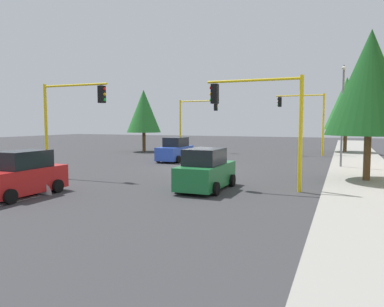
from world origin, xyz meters
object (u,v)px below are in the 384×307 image
(traffic_signal_far_left, at_px, (304,112))
(car_red, at_px, (21,176))
(traffic_signal_far_right, at_px, (195,115))
(tree_roadside_near, at_px, (370,83))
(traffic_signal_near_right, at_px, (69,110))
(tree_roadside_far, at_px, (346,103))
(car_blue, at_px, (175,150))
(traffic_signal_near_left, at_px, (260,110))
(street_lamp_curbside, at_px, (343,105))
(tree_opposite_side, at_px, (144,111))
(car_green, at_px, (206,171))

(traffic_signal_far_left, relative_size, car_red, 1.43)
(traffic_signal_far_right, bearing_deg, tree_roadside_near, 45.35)
(traffic_signal_near_right, distance_m, tree_roadside_near, 16.71)
(traffic_signal_near_right, distance_m, traffic_signal_far_left, 23.03)
(tree_roadside_far, bearing_deg, tree_roadside_near, 2.86)
(traffic_signal_far_right, bearing_deg, car_blue, 12.26)
(traffic_signal_near_left, relative_size, tree_roadside_far, 0.68)
(traffic_signal_far_right, bearing_deg, tree_roadside_far, 104.75)
(car_blue, bearing_deg, car_red, -0.06)
(traffic_signal_far_right, distance_m, street_lamp_curbside, 18.16)
(tree_opposite_side, xyz_separation_m, car_green, (19.06, 14.29, -3.54))
(car_red, bearing_deg, tree_roadside_far, 156.18)
(traffic_signal_near_right, distance_m, tree_opposite_side, 18.78)
(traffic_signal_near_left, height_order, street_lamp_curbside, street_lamp_curbside)
(car_blue, bearing_deg, traffic_signal_near_right, -11.71)
(car_red, relative_size, car_green, 1.01)
(tree_roadside_near, bearing_deg, traffic_signal_near_left, -50.52)
(traffic_signal_near_left, distance_m, car_green, 3.88)
(traffic_signal_far_left, bearing_deg, car_green, -6.63)
(tree_roadside_near, distance_m, car_red, 17.60)
(tree_roadside_near, xyz_separation_m, car_red, (9.62, -14.08, -4.36))
(tree_roadside_far, relative_size, car_green, 1.91)
(traffic_signal_near_left, xyz_separation_m, tree_roadside_near, (-4.00, 4.86, 1.46))
(tree_roadside_far, distance_m, car_blue, 19.49)
(traffic_signal_near_left, xyz_separation_m, car_blue, (-10.18, -9.20, -2.90))
(traffic_signal_far_right, height_order, tree_opposite_side, tree_opposite_side)
(traffic_signal_near_right, distance_m, car_green, 9.52)
(traffic_signal_near_right, distance_m, traffic_signal_near_left, 11.32)
(tree_roadside_far, bearing_deg, tree_opposite_side, -73.69)
(traffic_signal_near_right, relative_size, car_blue, 1.34)
(traffic_signal_far_left, bearing_deg, traffic_signal_far_right, -90.00)
(street_lamp_curbside, xyz_separation_m, tree_roadside_near, (5.61, 1.30, 0.91))
(car_blue, bearing_deg, tree_opposite_side, -136.44)
(car_blue, bearing_deg, car_green, 31.38)
(car_blue, height_order, car_green, same)
(car_red, bearing_deg, traffic_signal_far_left, 160.01)
(tree_roadside_far, xyz_separation_m, tree_roadside_near, (20.00, 1.00, 0.10))
(street_lamp_curbside, bearing_deg, car_blue, -92.55)
(car_green, bearing_deg, tree_roadside_near, 125.08)
(tree_roadside_near, bearing_deg, traffic_signal_far_right, -134.65)
(car_green, bearing_deg, street_lamp_curbside, 151.04)
(street_lamp_curbside, height_order, car_green, street_lamp_curbside)
(traffic_signal_far_right, distance_m, car_green, 23.11)
(car_red, bearing_deg, traffic_signal_near_left, 121.35)
(traffic_signal_far_right, xyz_separation_m, traffic_signal_near_left, (20.00, 11.34, -0.21))
(traffic_signal_near_left, bearing_deg, traffic_signal_near_right, -90.00)
(traffic_signal_far_left, distance_m, traffic_signal_near_left, 20.00)
(traffic_signal_near_right, relative_size, traffic_signal_far_right, 0.97)
(street_lamp_curbside, relative_size, car_red, 1.68)
(traffic_signal_far_right, xyz_separation_m, street_lamp_curbside, (10.39, 14.90, 0.34))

